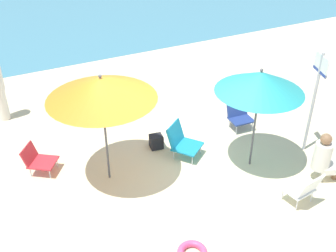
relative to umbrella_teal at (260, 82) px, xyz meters
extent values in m
plane|color=beige|center=(-1.54, 0.28, -1.80)|extent=(40.00, 40.00, 0.00)
cube|color=teal|center=(-1.54, 14.38, -1.79)|extent=(40.00, 16.00, 0.01)
cylinder|color=#4C4C51|center=(0.00, 0.00, -0.80)|extent=(0.04, 0.04, 1.99)
cone|color=teal|center=(0.00, 0.00, 0.00)|extent=(1.60, 1.60, 0.39)
sphere|color=#4C4C51|center=(0.00, 0.00, 0.23)|extent=(0.06, 0.06, 0.06)
cylinder|color=#4C4C51|center=(-2.63, 0.86, -0.76)|extent=(0.04, 0.04, 2.07)
cone|color=orange|center=(-2.63, 0.86, 0.08)|extent=(1.89, 1.89, 0.38)
sphere|color=#4C4C51|center=(-2.63, 0.86, 0.30)|extent=(0.06, 0.06, 0.06)
cube|color=red|center=(-3.69, 1.59, -1.57)|extent=(0.66, 0.65, 0.03)
cube|color=red|center=(-3.89, 1.73, -1.41)|extent=(0.37, 0.45, 0.32)
cylinder|color=silver|center=(-3.43, 1.63, -1.69)|extent=(0.02, 0.02, 0.21)
cylinder|color=silver|center=(-3.64, 1.33, -1.69)|extent=(0.02, 0.02, 0.21)
cylinder|color=silver|center=(-3.74, 1.85, -1.69)|extent=(0.02, 0.02, 0.21)
cylinder|color=silver|center=(-3.95, 1.55, -1.69)|extent=(0.02, 0.02, 0.21)
cube|color=teal|center=(-0.98, 0.79, -1.56)|extent=(0.74, 0.73, 0.03)
cube|color=teal|center=(-1.14, 1.00, -1.33)|extent=(0.53, 0.46, 0.43)
cylinder|color=silver|center=(-0.69, 0.75, -1.68)|extent=(0.02, 0.02, 0.23)
cylinder|color=silver|center=(-1.03, 0.49, -1.68)|extent=(0.02, 0.02, 0.23)
cylinder|color=silver|center=(-0.93, 1.08, -1.68)|extent=(0.02, 0.02, 0.23)
cylinder|color=silver|center=(-1.28, 0.82, -1.68)|extent=(0.02, 0.02, 0.23)
cube|color=white|center=(0.08, -1.25, -1.53)|extent=(0.53, 0.46, 0.03)
cube|color=white|center=(0.11, -1.46, -1.33)|extent=(0.50, 0.22, 0.40)
cylinder|color=silver|center=(-0.13, -1.12, -1.67)|extent=(0.02, 0.02, 0.25)
cylinder|color=silver|center=(0.25, -1.07, -1.67)|extent=(0.02, 0.02, 0.25)
cylinder|color=silver|center=(-0.09, -1.43, -1.67)|extent=(0.02, 0.02, 0.25)
cylinder|color=silver|center=(0.30, -1.38, -1.67)|extent=(0.02, 0.02, 0.25)
cube|color=navy|center=(0.59, 1.15, -1.55)|extent=(0.53, 0.44, 0.03)
cube|color=navy|center=(0.61, 1.37, -1.35)|extent=(0.51, 0.19, 0.39)
cylinder|color=silver|center=(0.77, 0.98, -1.68)|extent=(0.02, 0.02, 0.23)
cylinder|color=silver|center=(0.38, 1.01, -1.68)|extent=(0.02, 0.02, 0.23)
cylinder|color=silver|center=(0.80, 1.30, -1.68)|extent=(0.02, 0.02, 0.23)
cylinder|color=silver|center=(0.40, 1.33, -1.68)|extent=(0.02, 0.02, 0.23)
cylinder|color=silver|center=(-4.08, 4.03, -1.42)|extent=(0.27, 0.27, 0.76)
cube|color=silver|center=(1.01, -1.03, -1.53)|extent=(0.46, 0.44, 0.12)
cylinder|color=#896042|center=(1.16, -1.09, -1.67)|extent=(0.12, 0.12, 0.26)
cylinder|color=silver|center=(0.85, -0.96, -1.27)|extent=(0.32, 0.32, 0.54)
sphere|color=#896042|center=(0.85, -0.96, -0.89)|extent=(0.21, 0.21, 0.21)
cylinder|color=#ADADB2|center=(1.31, -0.09, -0.73)|extent=(0.06, 0.06, 2.14)
cube|color=white|center=(1.31, -0.09, 0.12)|extent=(0.20, 0.50, 0.35)
cube|color=navy|center=(1.31, -0.09, -0.03)|extent=(0.20, 0.50, 0.06)
cube|color=black|center=(-1.41, 1.36, -1.65)|extent=(0.29, 0.27, 0.29)
camera|label=1|loc=(-4.40, -5.11, 3.15)|focal=44.00mm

